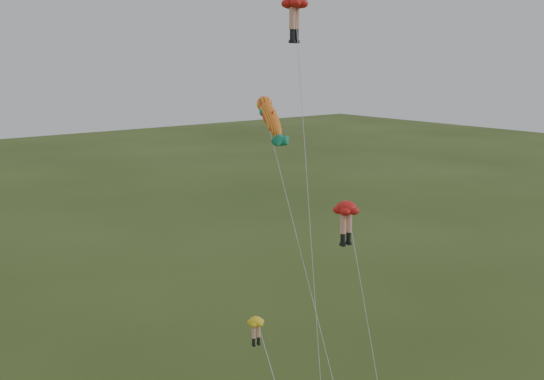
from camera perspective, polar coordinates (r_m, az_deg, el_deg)
legs_kite_red_high at (r=35.62m, az=2.16°, el=16.49°), size 4.67×8.10×24.09m
legs_kite_red_mid at (r=34.66m, az=7.06°, el=-2.23°), size 3.04×6.73×12.65m
legs_kite_yellow at (r=28.95m, az=-1.14°, el=-13.63°), size 0.98×5.74×8.74m
fish_kite at (r=33.04m, az=-0.14°, el=6.73°), size 1.81×8.72×18.81m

